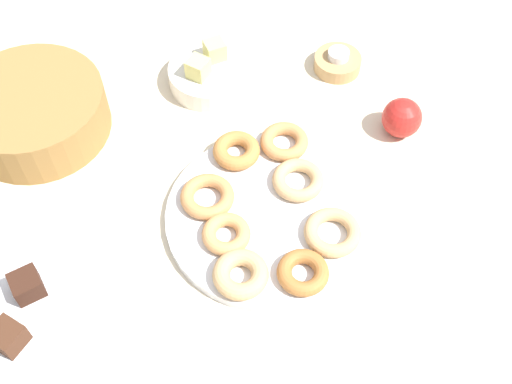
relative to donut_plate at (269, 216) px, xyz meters
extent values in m
plane|color=beige|center=(0.00, 0.00, -0.01)|extent=(2.40, 2.40, 0.00)
cylinder|color=silver|center=(0.00, 0.00, 0.00)|extent=(0.34, 0.34, 0.02)
torus|color=tan|center=(-0.08, 0.02, 0.02)|extent=(0.10, 0.10, 0.02)
torus|color=tan|center=(0.07, 0.01, 0.02)|extent=(0.11, 0.11, 0.02)
torus|color=tan|center=(0.04, -0.10, 0.02)|extent=(0.10, 0.10, 0.02)
torus|color=#C6844C|center=(-0.05, 0.09, 0.02)|extent=(0.12, 0.12, 0.02)
torus|color=tan|center=(-0.12, -0.05, 0.02)|extent=(0.11, 0.11, 0.03)
torus|color=#BC7A3D|center=(0.05, 0.12, 0.02)|extent=(0.09, 0.09, 0.03)
torus|color=#AD6B33|center=(-0.05, -0.11, 0.02)|extent=(0.10, 0.10, 0.02)
torus|color=#C6844C|center=(0.12, 0.08, 0.02)|extent=(0.09, 0.09, 0.02)
cylinder|color=silver|center=(-0.38, 0.14, 0.00)|extent=(0.24, 0.24, 0.01)
cube|color=#472819|center=(-0.41, 0.12, 0.02)|extent=(0.05, 0.05, 0.04)
cube|color=#381E14|center=(-0.35, 0.17, 0.02)|extent=(0.05, 0.05, 0.04)
cylinder|color=tan|center=(0.35, 0.14, 0.01)|extent=(0.09, 0.09, 0.03)
cylinder|color=silver|center=(0.35, 0.14, 0.03)|extent=(0.04, 0.04, 0.01)
cylinder|color=olive|center=(-0.14, 0.43, 0.03)|extent=(0.26, 0.26, 0.09)
cylinder|color=silver|center=(0.15, 0.29, 0.01)|extent=(0.16, 0.16, 0.04)
cube|color=#DBD67A|center=(0.12, 0.29, 0.05)|extent=(0.04, 0.04, 0.04)
cube|color=#DBD67A|center=(0.18, 0.30, 0.05)|extent=(0.05, 0.05, 0.04)
sphere|color=red|center=(0.30, -0.04, 0.03)|extent=(0.07, 0.07, 0.07)
camera|label=1|loc=(-0.43, -0.37, 0.88)|focal=45.22mm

